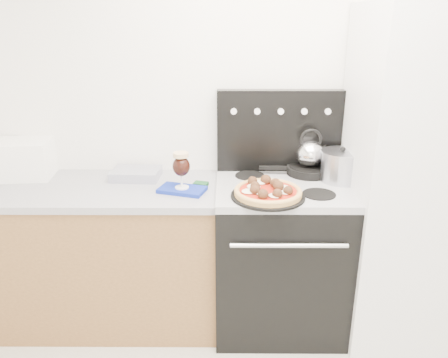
{
  "coord_description": "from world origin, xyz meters",
  "views": [
    {
      "loc": [
        -0.24,
        -1.17,
        1.8
      ],
      "look_at": [
        -0.26,
        1.05,
        1.0
      ],
      "focal_mm": 35.0,
      "sensor_mm": 36.0,
      "label": 1
    }
  ],
  "objects_px": {
    "beer_glass": "(181,170)",
    "pizza": "(268,190)",
    "pizza_pan": "(268,196)",
    "stock_pot": "(341,167)",
    "base_cabinet": "(100,257)",
    "fridge": "(407,182)",
    "tea_kettle": "(310,151)",
    "stove_body": "(279,258)",
    "toaster_oven": "(21,159)",
    "skillet": "(309,170)",
    "oven_mitt": "(182,190)"
  },
  "relations": [
    {
      "from": "base_cabinet",
      "to": "pizza_pan",
      "type": "bearing_deg",
      "value": -11.89
    },
    {
      "from": "toaster_oven",
      "to": "pizza",
      "type": "height_order",
      "value": "toaster_oven"
    },
    {
      "from": "pizza_pan",
      "to": "stove_body",
      "type": "bearing_deg",
      "value": 61.44
    },
    {
      "from": "oven_mitt",
      "to": "tea_kettle",
      "type": "distance_m",
      "value": 0.81
    },
    {
      "from": "stock_pot",
      "to": "oven_mitt",
      "type": "bearing_deg",
      "value": -171.95
    },
    {
      "from": "fridge",
      "to": "tea_kettle",
      "type": "distance_m",
      "value": 0.57
    },
    {
      "from": "toaster_oven",
      "to": "oven_mitt",
      "type": "xyz_separation_m",
      "value": [
        1.0,
        -0.25,
        -0.1
      ]
    },
    {
      "from": "fridge",
      "to": "beer_glass",
      "type": "xyz_separation_m",
      "value": [
        -1.27,
        -0.03,
        0.08
      ]
    },
    {
      "from": "base_cabinet",
      "to": "toaster_oven",
      "type": "height_order",
      "value": "toaster_oven"
    },
    {
      "from": "stove_body",
      "to": "pizza",
      "type": "distance_m",
      "value": 0.56
    },
    {
      "from": "stove_body",
      "to": "pizza_pan",
      "type": "relative_size",
      "value": 2.22
    },
    {
      "from": "fridge",
      "to": "stock_pot",
      "type": "height_order",
      "value": "fridge"
    },
    {
      "from": "stove_body",
      "to": "stock_pot",
      "type": "bearing_deg",
      "value": 11.66
    },
    {
      "from": "base_cabinet",
      "to": "stock_pot",
      "type": "distance_m",
      "value": 1.56
    },
    {
      "from": "pizza",
      "to": "oven_mitt",
      "type": "bearing_deg",
      "value": 164.81
    },
    {
      "from": "pizza_pan",
      "to": "stock_pot",
      "type": "xyz_separation_m",
      "value": [
        0.45,
        0.26,
        0.08
      ]
    },
    {
      "from": "fridge",
      "to": "base_cabinet",
      "type": "bearing_deg",
      "value": 178.41
    },
    {
      "from": "toaster_oven",
      "to": "base_cabinet",
      "type": "bearing_deg",
      "value": -25.18
    },
    {
      "from": "pizza",
      "to": "tea_kettle",
      "type": "relative_size",
      "value": 1.83
    },
    {
      "from": "oven_mitt",
      "to": "stock_pot",
      "type": "height_order",
      "value": "stock_pot"
    },
    {
      "from": "tea_kettle",
      "to": "stock_pot",
      "type": "distance_m",
      "value": 0.21
    },
    {
      "from": "base_cabinet",
      "to": "beer_glass",
      "type": "distance_m",
      "value": 0.8
    },
    {
      "from": "base_cabinet",
      "to": "fridge",
      "type": "xyz_separation_m",
      "value": [
        1.8,
        -0.05,
        0.52
      ]
    },
    {
      "from": "base_cabinet",
      "to": "oven_mitt",
      "type": "height_order",
      "value": "oven_mitt"
    },
    {
      "from": "oven_mitt",
      "to": "beer_glass",
      "type": "distance_m",
      "value": 0.12
    },
    {
      "from": "beer_glass",
      "to": "pizza",
      "type": "relative_size",
      "value": 0.59
    },
    {
      "from": "oven_mitt",
      "to": "skillet",
      "type": "relative_size",
      "value": 0.95
    },
    {
      "from": "base_cabinet",
      "to": "stock_pot",
      "type": "xyz_separation_m",
      "value": [
        1.45,
        0.05,
        0.58
      ]
    },
    {
      "from": "pizza_pan",
      "to": "stock_pot",
      "type": "relative_size",
      "value": 1.7
    },
    {
      "from": "stove_body",
      "to": "skillet",
      "type": "relative_size",
      "value": 3.26
    },
    {
      "from": "pizza",
      "to": "skillet",
      "type": "xyz_separation_m",
      "value": [
        0.29,
        0.38,
        -0.01
      ]
    },
    {
      "from": "fridge",
      "to": "stock_pot",
      "type": "xyz_separation_m",
      "value": [
        -0.35,
        0.1,
        0.06
      ]
    },
    {
      "from": "stove_body",
      "to": "pizza",
      "type": "bearing_deg",
      "value": -118.56
    },
    {
      "from": "pizza_pan",
      "to": "pizza",
      "type": "bearing_deg",
      "value": 0.0
    },
    {
      "from": "stove_body",
      "to": "stock_pot",
      "type": "relative_size",
      "value": 3.76
    },
    {
      "from": "pizza",
      "to": "skillet",
      "type": "bearing_deg",
      "value": 52.85
    },
    {
      "from": "beer_glass",
      "to": "pizza_pan",
      "type": "distance_m",
      "value": 0.5
    },
    {
      "from": "stock_pot",
      "to": "pizza",
      "type": "bearing_deg",
      "value": -150.11
    },
    {
      "from": "toaster_oven",
      "to": "tea_kettle",
      "type": "xyz_separation_m",
      "value": [
        1.76,
        -0.0,
        0.05
      ]
    },
    {
      "from": "tea_kettle",
      "to": "fridge",
      "type": "bearing_deg",
      "value": -21.64
    },
    {
      "from": "base_cabinet",
      "to": "stock_pot",
      "type": "bearing_deg",
      "value": 1.84
    },
    {
      "from": "base_cabinet",
      "to": "stove_body",
      "type": "bearing_deg",
      "value": -1.3
    },
    {
      "from": "pizza_pan",
      "to": "stock_pot",
      "type": "bearing_deg",
      "value": 29.89
    },
    {
      "from": "skillet",
      "to": "beer_glass",
      "type": "bearing_deg",
      "value": -161.82
    },
    {
      "from": "fridge",
      "to": "stove_body",
      "type": "bearing_deg",
      "value": 177.95
    },
    {
      "from": "oven_mitt",
      "to": "pizza",
      "type": "height_order",
      "value": "pizza"
    },
    {
      "from": "fridge",
      "to": "tea_kettle",
      "type": "bearing_deg",
      "value": 157.41
    },
    {
      "from": "oven_mitt",
      "to": "beer_glass",
      "type": "xyz_separation_m",
      "value": [
        0.0,
        0.0,
        0.12
      ]
    },
    {
      "from": "fridge",
      "to": "stock_pot",
      "type": "distance_m",
      "value": 0.37
    },
    {
      "from": "pizza",
      "to": "tea_kettle",
      "type": "height_order",
      "value": "tea_kettle"
    }
  ]
}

